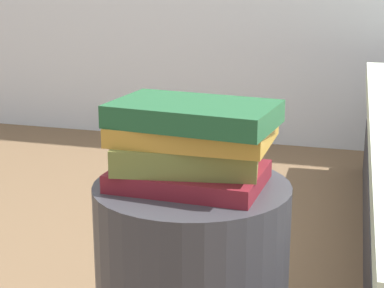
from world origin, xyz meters
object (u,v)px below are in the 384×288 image
Objects in this scene: book_olive at (188,154)px; book_forest at (194,114)px; book_maroon at (189,176)px; book_ochre at (194,132)px.

book_forest is (0.01, -0.01, 0.08)m from book_olive.
book_maroon is 0.94× the size of book_forest.
book_forest is at bearing -45.39° from book_olive.
book_ochre is (0.01, 0.01, 0.04)m from book_olive.
book_ochre is 0.04m from book_forest.
book_forest is at bearing -34.57° from book_maroon.
book_ochre reaches higher than book_maroon.
book_olive is at bearing 149.63° from book_forest.
book_maroon is at bearing -119.15° from book_ochre.
book_forest reaches higher than book_maroon.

